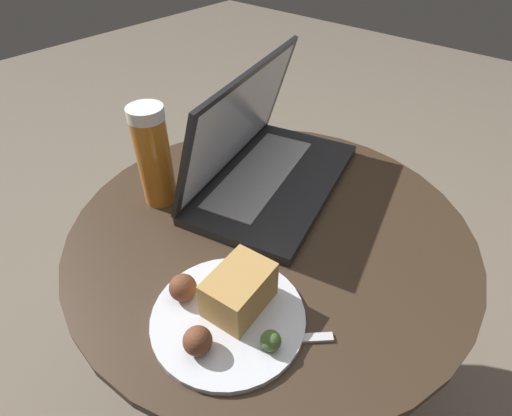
% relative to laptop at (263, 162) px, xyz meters
% --- Properties ---
extents(ground_plane, '(6.00, 6.00, 0.00)m').
position_rel_laptop_xyz_m(ground_plane, '(-0.09, -0.09, -0.62)').
color(ground_plane, '#726656').
extents(table, '(0.69, 0.69, 0.57)m').
position_rel_laptop_xyz_m(table, '(-0.09, -0.09, -0.20)').
color(table, black).
rests_on(table, ground_plane).
extents(laptop, '(0.42, 0.31, 0.23)m').
position_rel_laptop_xyz_m(laptop, '(0.00, 0.00, 0.00)').
color(laptop, '#232326').
rests_on(laptop, table).
extents(beer_glass, '(0.06, 0.06, 0.19)m').
position_rel_laptop_xyz_m(beer_glass, '(-0.17, 0.11, 0.05)').
color(beer_glass, '#C6701E').
rests_on(beer_glass, table).
extents(snack_plate, '(0.21, 0.21, 0.07)m').
position_rel_laptop_xyz_m(snack_plate, '(-0.27, -0.17, -0.02)').
color(snack_plate, silver).
rests_on(snack_plate, table).
extents(fork, '(0.13, 0.13, 0.00)m').
position_rel_laptop_xyz_m(fork, '(-0.27, -0.22, -0.04)').
color(fork, silver).
rests_on(fork, table).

